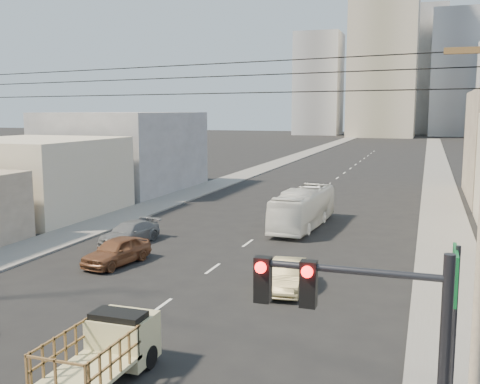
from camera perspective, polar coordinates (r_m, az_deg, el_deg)
The scene contains 17 objects.
sidewalk_left at distance 85.81m, azimuth 3.52°, elevation 2.83°, with size 3.50×180.00×0.12m, color slate.
sidewalk_right at distance 82.91m, azimuth 19.41°, elevation 2.18°, with size 3.50×180.00×0.12m, color slate.
lane_dashes at distance 66.83m, azimuth 9.47°, elevation 1.13°, with size 0.15×104.00×0.01m.
flatbed_pickup at distance 18.08m, azimuth -13.61°, elevation -15.08°, with size 1.95×4.41×1.90m.
city_bus at distance 39.88m, azimuth 6.44°, elevation -1.62°, with size 2.30×9.83×2.74m, color silver.
sedan_brown at distance 30.89m, azimuth -12.42°, elevation -5.88°, with size 1.74×4.33×1.48m, color brown.
sedan_tan at distance 26.13m, azimuth 4.84°, elevation -8.45°, with size 1.45×4.14×1.37m, color tan.
sedan_grey at distance 35.55m, azimuth -11.16°, elevation -4.09°, with size 1.88×4.63×1.34m, color slate.
traffic_signal at distance 9.91m, azimuth 13.76°, elevation -16.49°, with size 3.23×0.35×6.00m.
green_sign at distance 14.71m, azimuth 20.92°, elevation -9.88°, with size 0.18×1.60×5.00m.
overhead_wires at distance 17.46m, azimuth -18.35°, elevation 10.41°, with size 23.01×5.02×0.72m.
bldg_left_mid at distance 47.16m, azimuth -20.17°, elevation 1.45°, with size 11.00×12.00×6.00m, color beige.
bldg_left_far at distance 59.70m, azimuth -11.58°, elevation 4.09°, with size 12.00×16.00×8.00m, color gray.
high_rise_tower at distance 184.36m, azimuth 14.44°, elevation 14.82°, with size 20.00×20.00×60.00m, color tan.
midrise_ne at distance 198.00m, azimuth 21.15°, elevation 11.15°, with size 16.00×16.00×40.00m, color gray.
midrise_nw at distance 196.11m, azimuth 7.99°, elevation 10.77°, with size 15.00×15.00×34.00m, color gray.
midrise_back at distance 212.99m, azimuth 17.71°, elevation 11.61°, with size 18.00×18.00×44.00m, color gray.
Camera 1 is at (10.41, -12.50, 8.19)m, focal length 42.00 mm.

